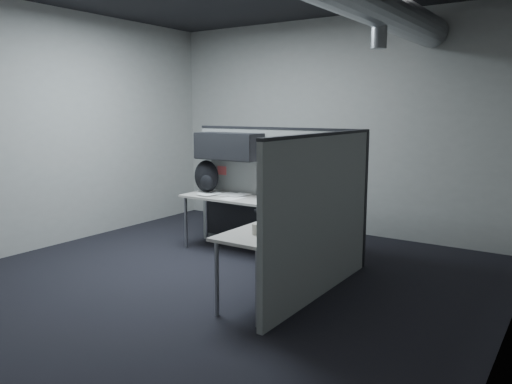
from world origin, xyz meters
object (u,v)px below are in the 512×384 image
Objects in this scene: monitor at (321,186)px; backpack at (206,177)px; desk at (267,216)px; keyboard at (274,210)px; phone at (277,226)px.

monitor is 1.80m from backpack.
desk is 3.95× the size of monitor.
keyboard is at bearing -109.54° from monitor.
keyboard is 0.83m from phone.
keyboard is at bearing -42.44° from backpack.
desk is at bearing 138.63° from phone.
phone is at bearing -54.37° from backpack.
monitor reaches higher than backpack.
phone is at bearing -63.20° from keyboard.
monitor is at bearing -24.91° from backpack.
monitor is at bearing 45.97° from keyboard.
monitor is at bearing 107.03° from phone.
monitor reaches higher than desk.
keyboard is (0.25, -0.23, 0.13)m from desk.
monitor is 1.38× the size of keyboard.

